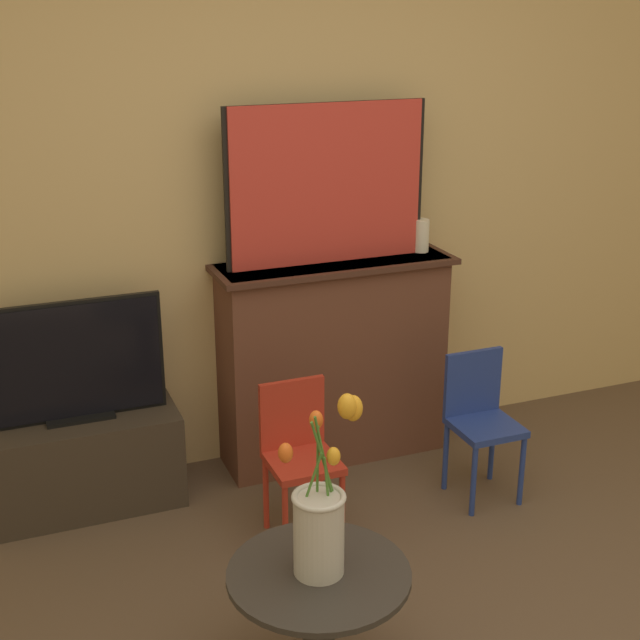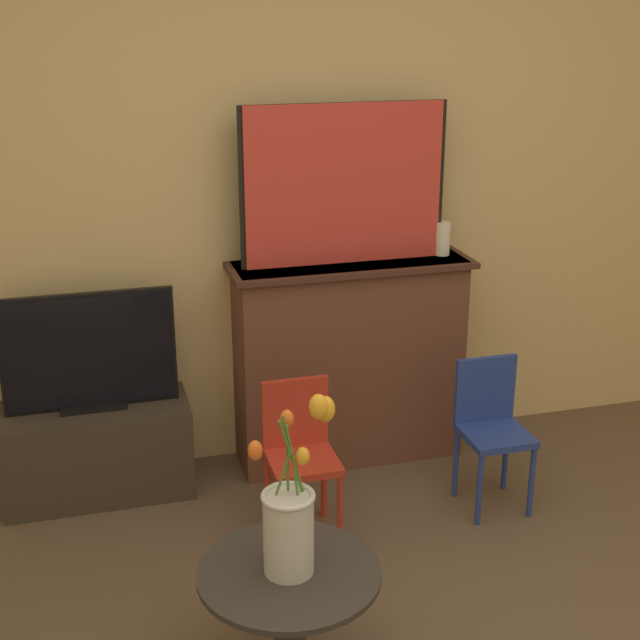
{
  "view_description": "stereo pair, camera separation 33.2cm",
  "coord_description": "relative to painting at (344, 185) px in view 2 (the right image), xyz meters",
  "views": [
    {
      "loc": [
        -1.29,
        -1.6,
        2.06
      ],
      "look_at": [
        -0.14,
        1.31,
        0.94
      ],
      "focal_mm": 50.0,
      "sensor_mm": 36.0,
      "label": 1
    },
    {
      "loc": [
        -0.98,
        -1.71,
        2.06
      ],
      "look_at": [
        -0.14,
        1.31,
        0.94
      ],
      "focal_mm": 50.0,
      "sensor_mm": 36.0,
      "label": 2
    }
  ],
  "objects": [
    {
      "name": "wall_back",
      "position": [
        -0.15,
        0.18,
        0.04
      ],
      "size": [
        8.0,
        0.06,
        2.7
      ],
      "color": "tan",
      "rests_on": "ground"
    },
    {
      "name": "fireplace_mantel",
      "position": [
        0.03,
        -0.01,
        -0.82
      ],
      "size": [
        1.1,
        0.35,
        0.96
      ],
      "color": "brown",
      "rests_on": "ground"
    },
    {
      "name": "painting",
      "position": [
        0.0,
        0.0,
        0.0
      ],
      "size": [
        0.92,
        0.03,
        0.7
      ],
      "color": "black",
      "rests_on": "fireplace_mantel"
    },
    {
      "name": "mantel_candle",
      "position": [
        0.47,
        -0.01,
        -0.27
      ],
      "size": [
        0.07,
        0.07,
        0.15
      ],
      "color": "silver",
      "rests_on": "fireplace_mantel"
    },
    {
      "name": "tv_stand",
      "position": [
        -1.13,
        -0.05,
        -1.11
      ],
      "size": [
        0.8,
        0.36,
        0.41
      ],
      "color": "#382D23",
      "rests_on": "ground"
    },
    {
      "name": "tv_monitor",
      "position": [
        -1.13,
        -0.04,
        -0.65
      ],
      "size": [
        0.73,
        0.12,
        0.52
      ],
      "color": "black",
      "rests_on": "tv_stand"
    },
    {
      "name": "chair_red",
      "position": [
        -0.35,
        -0.58,
        -0.94
      ],
      "size": [
        0.27,
        0.27,
        0.64
      ],
      "color": "#B22D1E",
      "rests_on": "ground"
    },
    {
      "name": "chair_blue",
      "position": [
        0.49,
        -0.57,
        -0.94
      ],
      "size": [
        0.27,
        0.27,
        0.64
      ],
      "color": "navy",
      "rests_on": "ground"
    },
    {
      "name": "side_table",
      "position": [
        -0.61,
        -1.43,
        -1.03
      ],
      "size": [
        0.56,
        0.56,
        0.43
      ],
      "color": "#332D28",
      "rests_on": "ground"
    },
    {
      "name": "vase_tulips",
      "position": [
        -0.6,
        -1.43,
        -0.7
      ],
      "size": [
        0.26,
        0.16,
        0.56
      ],
      "color": "beige",
      "rests_on": "side_table"
    }
  ]
}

